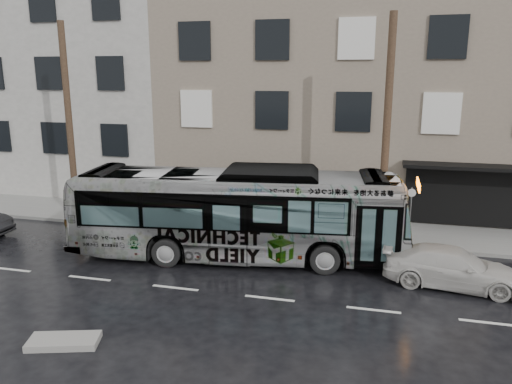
% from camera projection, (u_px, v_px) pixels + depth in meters
% --- Properties ---
extents(ground, '(120.00, 120.00, 0.00)m').
position_uv_depth(ground, '(202.00, 261.00, 18.85)').
color(ground, black).
rests_on(ground, ground).
extents(sidewalk, '(90.00, 3.60, 0.15)m').
position_uv_depth(sidewalk, '(238.00, 222.00, 23.45)').
color(sidewalk, gray).
rests_on(sidewalk, ground).
extents(building_taupe, '(20.00, 12.00, 11.00)m').
position_uv_depth(building_taupe, '(360.00, 99.00, 28.33)').
color(building_taupe, gray).
rests_on(building_taupe, ground).
extents(building_grey, '(26.00, 15.00, 16.00)m').
position_uv_depth(building_grey, '(27.00, 57.00, 34.69)').
color(building_grey, '#BAB7B0').
rests_on(building_grey, ground).
extents(utility_pole_front, '(0.30, 0.30, 9.00)m').
position_uv_depth(utility_pole_front, '(386.00, 133.00, 19.32)').
color(utility_pole_front, '#513B28').
rests_on(utility_pole_front, sidewalk).
extents(utility_pole_rear, '(0.30, 0.30, 9.00)m').
position_uv_depth(utility_pole_rear, '(69.00, 124.00, 22.68)').
color(utility_pole_rear, '#513B28').
rests_on(utility_pole_rear, sidewalk).
extents(sign_post, '(0.06, 0.06, 2.40)m').
position_uv_depth(sign_post, '(410.00, 217.00, 19.82)').
color(sign_post, slate).
rests_on(sign_post, sidewalk).
extents(bus, '(12.85, 4.55, 3.50)m').
position_uv_depth(bus, '(237.00, 213.00, 18.87)').
color(bus, '#B2B2B2').
rests_on(bus, ground).
extents(white_sedan, '(4.63, 2.31, 1.29)m').
position_uv_depth(white_sedan, '(453.00, 267.00, 16.54)').
color(white_sedan, beige).
rests_on(white_sedan, ground).
extents(slush_pile, '(1.96, 1.29, 0.18)m').
position_uv_depth(slush_pile, '(64.00, 341.00, 13.05)').
color(slush_pile, gray).
rests_on(slush_pile, ground).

